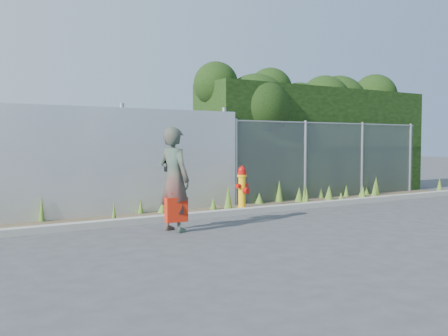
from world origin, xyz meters
name	(u,v)px	position (x,y,z in m)	size (l,w,h in m)	color
ground	(282,229)	(0.00, 0.00, 0.00)	(80.00, 80.00, 0.00)	#3C3C3F
curb	(226,213)	(0.00, 1.80, 0.06)	(16.00, 0.22, 0.12)	gray
weed_strip	(233,204)	(0.61, 2.45, 0.13)	(16.00, 1.32, 0.55)	#4C3E2B
corrugated_fence	(46,163)	(-3.25, 3.01, 1.10)	(8.50, 0.21, 2.30)	silver
chainlink_fence	(335,159)	(4.25, 3.00, 1.03)	(6.50, 0.07, 2.05)	gray
hedge	(314,126)	(4.42, 4.01, 1.96)	(7.55, 2.03, 3.63)	black
fire_hydrant	(242,188)	(0.75, 2.31, 0.48)	(0.33, 0.30, 0.99)	yellow
woman	(174,179)	(-1.69, 0.77, 0.88)	(0.64, 0.42, 1.75)	#10664F
red_tote_bag	(176,210)	(-1.73, 0.61, 0.39)	(0.37, 0.14, 0.48)	#A42409
black_shoulder_bag	(172,166)	(-1.61, 1.02, 1.09)	(0.25, 0.10, 0.19)	black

